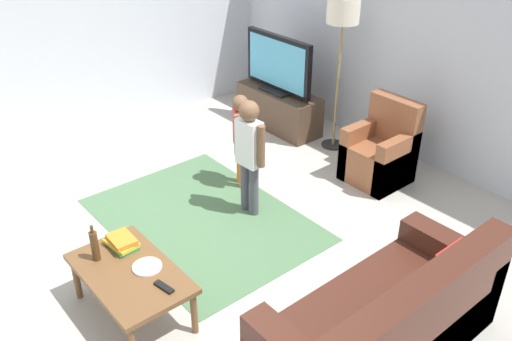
{
  "coord_description": "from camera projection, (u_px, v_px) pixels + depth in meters",
  "views": [
    {
      "loc": [
        3.2,
        -2.07,
        3.04
      ],
      "look_at": [
        0.0,
        0.6,
        0.65
      ],
      "focal_mm": 38.09,
      "sensor_mm": 36.0,
      "label": 1
    }
  ],
  "objects": [
    {
      "name": "child_near_tv",
      "position": [
        241.0,
        133.0,
        5.55
      ],
      "size": [
        0.32,
        0.21,
        1.03
      ],
      "color": "orange",
      "rests_on": "ground"
    },
    {
      "name": "bottle",
      "position": [
        95.0,
        245.0,
        4.03
      ],
      "size": [
        0.06,
        0.06,
        0.31
      ],
      "color": "#4C3319",
      "rests_on": "coffee_table"
    },
    {
      "name": "tv_remote",
      "position": [
        164.0,
        287.0,
        3.81
      ],
      "size": [
        0.18,
        0.08,
        0.02
      ],
      "primitive_type": "cube",
      "rotation": [
        0.0,
        0.0,
        0.18
      ],
      "color": "black",
      "rests_on": "coffee_table"
    },
    {
      "name": "ground",
      "position": [
        204.0,
        256.0,
        4.79
      ],
      "size": [
        7.8,
        7.8,
        0.0
      ],
      "primitive_type": "plane",
      "color": "#B2ADA3"
    },
    {
      "name": "child_center",
      "position": [
        249.0,
        148.0,
        5.06
      ],
      "size": [
        0.39,
        0.19,
        1.18
      ],
      "color": "#4C4C59",
      "rests_on": "ground"
    },
    {
      "name": "plate",
      "position": [
        147.0,
        267.0,
        4.01
      ],
      "size": [
        0.22,
        0.22,
        0.02
      ],
      "color": "white",
      "rests_on": "coffee_table"
    },
    {
      "name": "tv",
      "position": [
        278.0,
        65.0,
        6.69
      ],
      "size": [
        1.1,
        0.28,
        0.71
      ],
      "color": "black",
      "rests_on": "tv_stand"
    },
    {
      "name": "tv_stand",
      "position": [
        278.0,
        109.0,
        7.01
      ],
      "size": [
        1.2,
        0.44,
        0.5
      ],
      "color": "#4C3828",
      "rests_on": "ground"
    },
    {
      "name": "armchair",
      "position": [
        382.0,
        154.0,
        5.82
      ],
      "size": [
        0.6,
        0.6,
        0.9
      ],
      "color": "brown",
      "rests_on": "ground"
    },
    {
      "name": "area_rug",
      "position": [
        203.0,
        219.0,
        5.28
      ],
      "size": [
        2.2,
        1.6,
        0.01
      ],
      "primitive_type": "cube",
      "color": "#4C724C",
      "rests_on": "ground"
    },
    {
      "name": "coffee_table",
      "position": [
        130.0,
        276.0,
        4.0
      ],
      "size": [
        1.0,
        0.6,
        0.42
      ],
      "color": "brown",
      "rests_on": "ground"
    },
    {
      "name": "wall_back",
      "position": [
        428.0,
        42.0,
        5.79
      ],
      "size": [
        6.0,
        0.12,
        2.7
      ],
      "primitive_type": "cube",
      "color": "silver",
      "rests_on": "ground"
    },
    {
      "name": "floor_lamp",
      "position": [
        343.0,
        19.0,
        5.89
      ],
      "size": [
        0.36,
        0.36,
        1.78
      ],
      "color": "#262626",
      "rests_on": "ground"
    },
    {
      "name": "wall_left",
      "position": [
        45.0,
        32.0,
        6.12
      ],
      "size": [
        0.12,
        6.0,
        2.7
      ],
      "primitive_type": "cube",
      "color": "silver",
      "rests_on": "ground"
    },
    {
      "name": "book_stack",
      "position": [
        122.0,
        242.0,
        4.2
      ],
      "size": [
        0.28,
        0.21,
        0.09
      ],
      "color": "#388C4C",
      "rests_on": "coffee_table"
    },
    {
      "name": "couch",
      "position": [
        389.0,
        327.0,
        3.67
      ],
      "size": [
        0.8,
        1.8,
        0.86
      ],
      "color": "#472319",
      "rests_on": "ground"
    }
  ]
}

